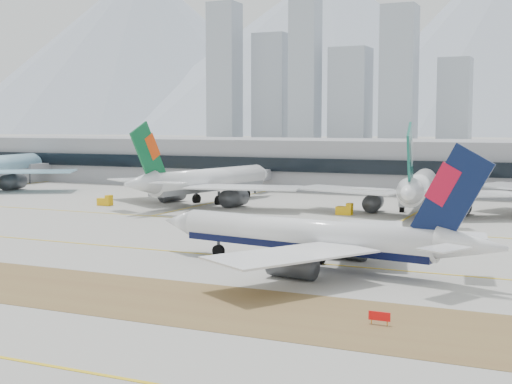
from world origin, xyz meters
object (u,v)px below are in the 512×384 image
at_px(widebody_eva, 205,182).
at_px(terminal, 360,164).
at_px(taxiing_airliner, 315,237).
at_px(widebody_cathay, 418,189).

height_order(widebody_eva, terminal, widebody_eva).
height_order(taxiing_airliner, terminal, taxiing_airliner).
bearing_deg(terminal, widebody_eva, -111.00).
xyz_separation_m(widebody_cathay, terminal, (-29.25, 55.77, 2.03)).
bearing_deg(widebody_eva, widebody_cathay, -75.80).
xyz_separation_m(taxiing_airliner, terminal, (-28.61, 122.72, 3.20)).
relative_size(widebody_cathay, terminal, 0.20).
xyz_separation_m(taxiing_airliner, widebody_cathay, (0.64, 66.94, 1.16)).
height_order(widebody_cathay, terminal, widebody_cathay).
distance_m(widebody_eva, terminal, 63.52).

